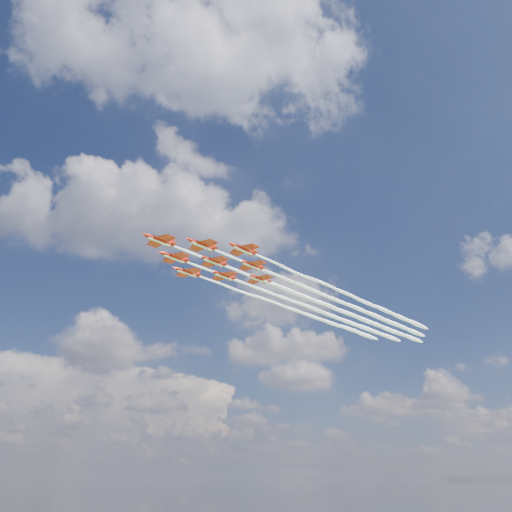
# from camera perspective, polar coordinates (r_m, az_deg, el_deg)

# --- Properties ---
(jet_lead) EXTENTS (88.06, 77.93, 2.76)m
(jet_lead) POSITION_cam_1_polar(r_m,az_deg,el_deg) (175.06, 3.52, -3.87)
(jet_lead) COLOR #B7170A
(jet_row2_port) EXTENTS (88.06, 77.93, 2.76)m
(jet_row2_port) POSITION_cam_1_polar(r_m,az_deg,el_deg) (178.85, 7.16, -4.17)
(jet_row2_port) COLOR #B7170A
(jet_row2_starb) EXTENTS (88.06, 77.93, 2.76)m
(jet_row2_starb) POSITION_cam_1_polar(r_m,az_deg,el_deg) (186.14, 4.05, -5.11)
(jet_row2_starb) COLOR #B7170A
(jet_row3_port) EXTENTS (88.06, 77.93, 2.76)m
(jet_row3_port) POSITION_cam_1_polar(r_m,az_deg,el_deg) (183.34, 10.64, -4.44)
(jet_row3_port) COLOR #B7170A
(jet_row3_centre) EXTENTS (88.06, 77.93, 2.76)m
(jet_row3_centre) POSITION_cam_1_polar(r_m,az_deg,el_deg) (190.04, 7.47, -5.37)
(jet_row3_centre) COLOR #B7170A
(jet_row3_starb) EXTENTS (88.06, 77.93, 2.76)m
(jet_row3_starb) POSITION_cam_1_polar(r_m,az_deg,el_deg) (197.32, 4.52, -6.21)
(jet_row3_starb) COLOR #B7170A
(jet_row4_port) EXTENTS (88.06, 77.93, 2.76)m
(jet_row4_port) POSITION_cam_1_polar(r_m,az_deg,el_deg) (194.58, 10.75, -5.60)
(jet_row4_port) COLOR #B7170A
(jet_row4_starb) EXTENTS (88.06, 77.93, 2.76)m
(jet_row4_starb) POSITION_cam_1_polar(r_m,az_deg,el_deg) (201.30, 7.74, -6.43)
(jet_row4_starb) COLOR #B7170A
(jet_tail) EXTENTS (88.06, 77.93, 2.76)m
(jet_tail) POSITION_cam_1_polar(r_m,az_deg,el_deg) (205.89, 10.84, -6.62)
(jet_tail) COLOR #B7170A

